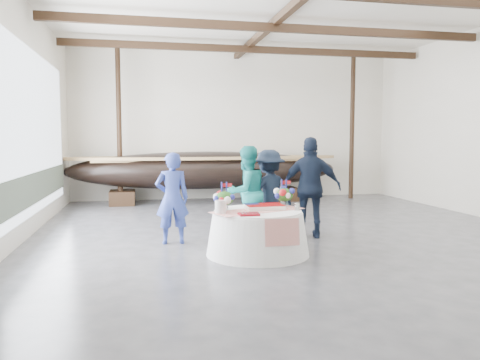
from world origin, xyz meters
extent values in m
cube|color=#3D3D42|center=(0.00, 0.00, 0.00)|extent=(10.00, 12.00, 0.01)
cube|color=silver|center=(0.00, 6.00, 2.25)|extent=(10.00, 0.02, 4.50)
cube|color=silver|center=(-5.00, 0.00, 2.25)|extent=(0.02, 12.00, 4.50)
cube|color=black|center=(0.00, 1.50, 4.25)|extent=(9.80, 0.12, 0.18)
cube|color=black|center=(0.00, 4.00, 4.25)|extent=(9.80, 0.12, 0.18)
cube|color=black|center=(0.00, 0.00, 4.38)|extent=(0.15, 11.76, 0.15)
cylinder|color=black|center=(-3.50, 5.08, 2.25)|extent=(0.14, 0.14, 4.50)
cylinder|color=black|center=(3.50, 5.08, 2.25)|extent=(0.14, 0.14, 4.50)
cube|color=silver|center=(-4.95, 1.00, 2.00)|extent=(0.02, 7.00, 3.20)
cube|color=#596654|center=(-4.94, 1.00, 0.90)|extent=(0.02, 7.00, 0.60)
cube|color=black|center=(-3.45, 5.08, 0.20)|extent=(0.70, 0.89, 0.40)
cube|color=black|center=(1.32, 5.08, 0.20)|extent=(0.70, 0.89, 0.40)
ellipsoid|color=black|center=(-1.07, 5.08, 0.94)|extent=(7.95, 1.59, 1.09)
cube|color=#9E7A4C|center=(-1.07, 5.08, 1.24)|extent=(6.36, 1.04, 0.06)
cone|color=white|center=(-1.07, -1.27, 0.34)|extent=(1.66, 1.66, 0.68)
cylinder|color=white|center=(-1.07, -1.27, 0.69)|extent=(1.40, 1.40, 0.04)
cube|color=red|center=(-1.07, -1.27, 0.72)|extent=(1.62, 1.09, 0.01)
cube|color=white|center=(-0.94, -1.17, 0.75)|extent=(0.60, 0.40, 0.07)
cylinder|color=white|center=(-1.70, -1.42, 0.81)|extent=(0.18, 0.18, 0.20)
cylinder|color=white|center=(-1.63, -0.95, 0.80)|extent=(0.18, 0.18, 0.17)
cube|color=#69090D|center=(-1.32, -1.69, 0.73)|extent=(0.30, 0.24, 0.03)
cone|color=silver|center=(-0.45, -1.39, 0.77)|extent=(0.09, 0.09, 0.12)
imported|color=navy|center=(-2.37, -0.19, 0.81)|extent=(0.61, 0.41, 1.62)
imported|color=teal|center=(-0.98, -0.02, 0.86)|extent=(1.03, 0.93, 1.73)
imported|color=black|center=(-0.49, 0.18, 0.83)|extent=(1.20, 0.90, 1.65)
imported|color=black|center=(0.22, -0.19, 0.95)|extent=(1.20, 0.77, 1.89)
camera|label=1|loc=(-2.85, -8.46, 1.86)|focal=35.00mm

